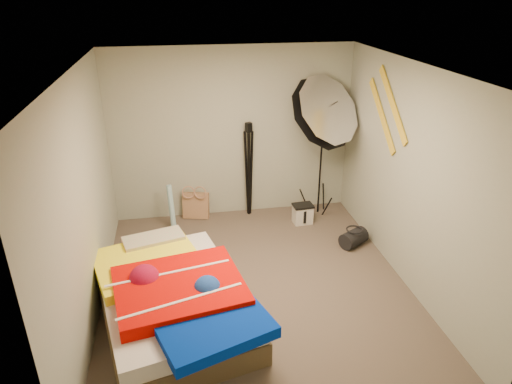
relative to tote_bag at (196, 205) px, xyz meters
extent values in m
plane|color=brown|center=(0.59, -1.90, -0.19)|extent=(4.00, 4.00, 0.00)
plane|color=silver|center=(0.59, -1.90, 2.31)|extent=(4.00, 4.00, 0.00)
plane|color=gray|center=(0.59, 0.10, 1.06)|extent=(3.50, 0.00, 3.50)
plane|color=gray|center=(0.59, -3.90, 1.06)|extent=(3.50, 0.00, 3.50)
plane|color=gray|center=(-1.16, -1.90, 1.06)|extent=(0.00, 4.00, 4.00)
plane|color=gray|center=(2.34, -1.90, 1.06)|extent=(0.00, 4.00, 4.00)
cube|color=tan|center=(0.00, 0.00, 0.00)|extent=(0.42, 0.26, 0.40)
cylinder|color=#51A3B5|center=(-0.36, -0.27, 0.14)|extent=(0.12, 0.20, 0.66)
cube|color=beige|center=(1.54, -0.46, -0.06)|extent=(0.28, 0.21, 0.27)
cylinder|color=black|center=(2.04, -1.21, -0.08)|extent=(0.43, 0.38, 0.23)
cube|color=gold|center=(2.32, -1.30, 1.76)|extent=(0.02, 0.91, 0.78)
cube|color=gold|center=(2.32, -1.05, 1.56)|extent=(0.02, 0.91, 0.78)
cube|color=brown|center=(-0.37, -2.31, -0.07)|extent=(1.77, 2.21, 0.25)
cube|color=beige|center=(-0.37, -2.31, 0.15)|extent=(1.72, 2.16, 0.18)
cube|color=#FBF627|center=(-0.61, -1.92, 0.27)|extent=(1.30, 1.21, 0.14)
cube|color=#C90600|center=(-0.29, -2.44, 0.29)|extent=(1.39, 1.23, 0.16)
cube|color=#0227A9|center=(-0.01, -2.98, 0.26)|extent=(1.18, 1.06, 0.12)
cube|color=tan|center=(-0.56, -1.51, 0.31)|extent=(0.74, 0.48, 0.14)
cylinder|color=black|center=(1.87, -0.16, 0.67)|extent=(0.04, 0.04, 1.72)
cube|color=black|center=(1.87, -0.16, 1.48)|extent=(0.08, 0.08, 0.11)
cone|color=silver|center=(1.77, -0.36, 1.42)|extent=(1.09, 1.20, 1.27)
cylinder|color=black|center=(0.81, -0.02, 0.46)|extent=(0.06, 0.06, 1.31)
cube|color=black|center=(0.81, -0.02, 1.18)|extent=(0.10, 0.10, 0.14)
camera|label=1|loc=(-0.19, -6.22, 3.05)|focal=32.00mm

